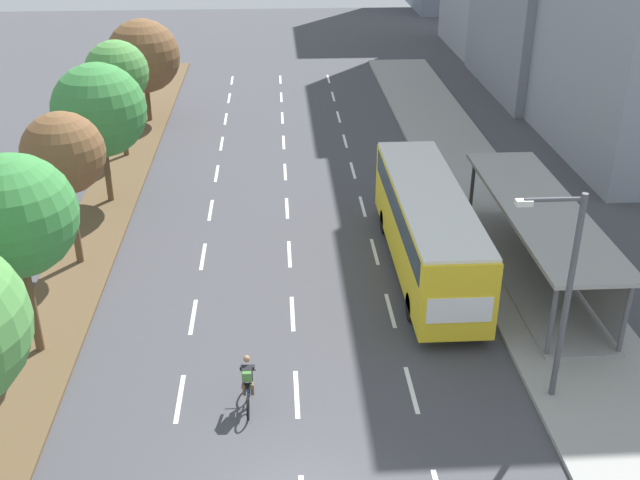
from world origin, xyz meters
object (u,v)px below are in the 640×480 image
at_px(bus, 428,222).
at_px(median_tree_fourth, 99,110).
at_px(streetlight, 563,285).
at_px(cyclist, 248,384).
at_px(median_tree_third, 63,154).
at_px(median_tree_second, 14,216).
at_px(median_tree_farthest, 143,56).
at_px(median_tree_fifth, 117,73).
at_px(bus_shelter, 545,234).

distance_m(bus, median_tree_fourth, 15.54).
distance_m(median_tree_fourth, streetlight, 21.97).
xyz_separation_m(bus, cyclist, (-6.67, -7.88, -1.28)).
bearing_deg(bus, cyclist, -130.25).
xyz_separation_m(cyclist, streetlight, (8.84, -0.16, 3.10)).
distance_m(bus, cyclist, 10.41).
distance_m(bus, streetlight, 8.53).
bearing_deg(median_tree_third, median_tree_second, -89.68).
relative_size(median_tree_second, median_tree_farthest, 1.11).
relative_size(bus, median_tree_fifth, 1.85).
bearing_deg(median_tree_farthest, median_tree_second, -90.47).
bearing_deg(median_tree_farthest, bus, -55.68).
distance_m(bus_shelter, median_tree_third, 18.18).
relative_size(median_tree_third, median_tree_farthest, 1.01).
bearing_deg(median_tree_fourth, median_tree_farthest, 89.37).
xyz_separation_m(bus, median_tree_farthest, (-13.32, 19.52, 1.95)).
height_order(bus_shelter, median_tree_fifth, median_tree_fifth).
xyz_separation_m(bus_shelter, bus, (-4.28, 0.87, 0.20)).
distance_m(median_tree_fifth, median_tree_farthest, 6.10).
xyz_separation_m(bus_shelter, median_tree_fourth, (-17.74, 8.26, 2.57)).
xyz_separation_m(median_tree_farthest, streetlight, (15.49, -27.56, -0.13)).
relative_size(bus_shelter, median_tree_third, 1.88).
xyz_separation_m(median_tree_fifth, streetlight, (15.91, -21.50, -0.68)).
bearing_deg(bus_shelter, median_tree_third, 172.97).
bearing_deg(median_tree_farthest, cyclist, -76.35).
height_order(bus, median_tree_fourth, median_tree_fourth).
bearing_deg(streetlight, bus, 105.09).
distance_m(cyclist, median_tree_second, 8.59).
xyz_separation_m(bus, streetlight, (2.17, -8.04, 1.82)).
relative_size(bus, median_tree_second, 1.69).
relative_size(median_tree_third, median_tree_fourth, 0.95).
xyz_separation_m(bus_shelter, cyclist, (-10.95, -7.01, -1.08)).
distance_m(cyclist, streetlight, 9.37).
distance_m(median_tree_farthest, streetlight, 31.62).
distance_m(median_tree_second, median_tree_fourth, 12.13).
height_order(median_tree_second, median_tree_fifth, median_tree_second).
relative_size(cyclist, median_tree_second, 0.27).
distance_m(median_tree_fifth, streetlight, 26.75).
distance_m(bus_shelter, cyclist, 13.05).
relative_size(median_tree_fourth, streetlight, 0.99).
relative_size(bus_shelter, bus, 1.01).
bearing_deg(median_tree_third, median_tree_farthest, 89.27).
relative_size(bus, median_tree_third, 1.85).
height_order(bus_shelter, bus, bus).
bearing_deg(median_tree_farthest, median_tree_third, -90.73).
bearing_deg(bus, bus_shelter, -11.48).
distance_m(bus_shelter, bus, 4.37).
distance_m(median_tree_second, streetlight, 16.07).
xyz_separation_m(median_tree_third, median_tree_farthest, (0.23, 18.19, -0.62)).
relative_size(bus_shelter, median_tree_fourth, 1.78).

